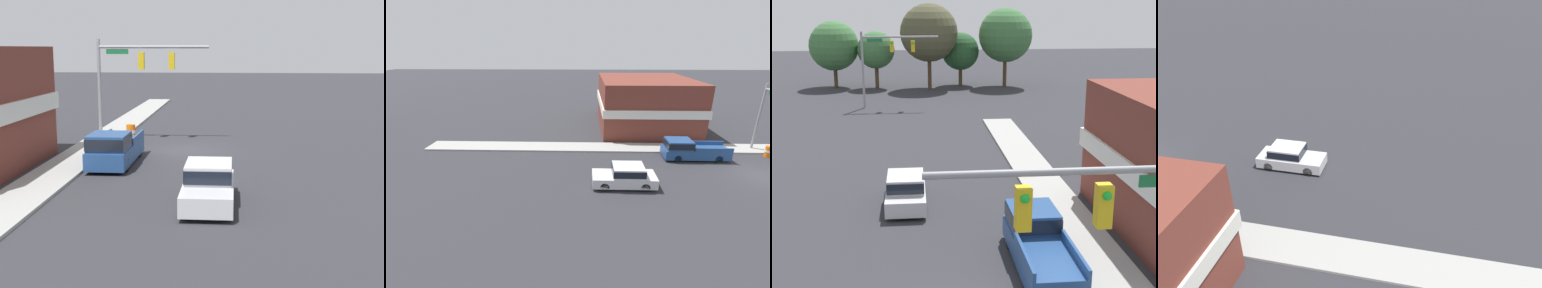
% 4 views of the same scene
% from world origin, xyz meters
% --- Properties ---
extents(near_signal_assembly, '(7.07, 0.49, 6.51)m').
position_xyz_m(near_signal_assembly, '(3.57, -2.66, 4.69)').
color(near_signal_assembly, gray).
rests_on(near_signal_assembly, ground).
extents(far_signal_assembly, '(7.20, 0.49, 7.14)m').
position_xyz_m(far_signal_assembly, '(-3.79, 36.75, 5.16)').
color(far_signal_assembly, gray).
rests_on(far_signal_assembly, ground).
extents(car_lead, '(1.91, 4.63, 1.63)m').
position_xyz_m(car_lead, '(-1.80, 11.04, 0.84)').
color(car_lead, black).
rests_on(car_lead, ground).
extents(pickup_truck_parked, '(1.95, 5.78, 1.82)m').
position_xyz_m(pickup_truck_parked, '(3.32, 4.50, 0.90)').
color(pickup_truck_parked, black).
rests_on(pickup_truck_parked, ground).
extents(backdrop_tree_left_far, '(5.72, 5.72, 7.71)m').
position_xyz_m(backdrop_tree_left_far, '(-10.37, 49.88, 4.84)').
color(backdrop_tree_left_far, '#4C3823').
rests_on(backdrop_tree_left_far, ground).
extents(backdrop_tree_left_mid, '(4.29, 4.29, 6.58)m').
position_xyz_m(backdrop_tree_left_mid, '(-5.51, 48.90, 4.41)').
color(backdrop_tree_left_mid, '#4C3823').
rests_on(backdrop_tree_left_mid, ground).
extents(backdrop_tree_center, '(6.57, 6.57, 9.68)m').
position_xyz_m(backdrop_tree_center, '(0.61, 47.95, 6.39)').
color(backdrop_tree_center, '#4C3823').
rests_on(backdrop_tree_center, ground).
extents(backdrop_tree_right_mid, '(4.45, 4.45, 6.31)m').
position_xyz_m(backdrop_tree_right_mid, '(4.39, 50.09, 4.07)').
color(backdrop_tree_right_mid, '#4C3823').
rests_on(backdrop_tree_right_mid, ground).
extents(backdrop_tree_right_far, '(6.26, 6.26, 9.16)m').
position_xyz_m(backdrop_tree_right_far, '(9.54, 48.65, 6.02)').
color(backdrop_tree_right_far, '#4C3823').
rests_on(backdrop_tree_right_far, ground).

